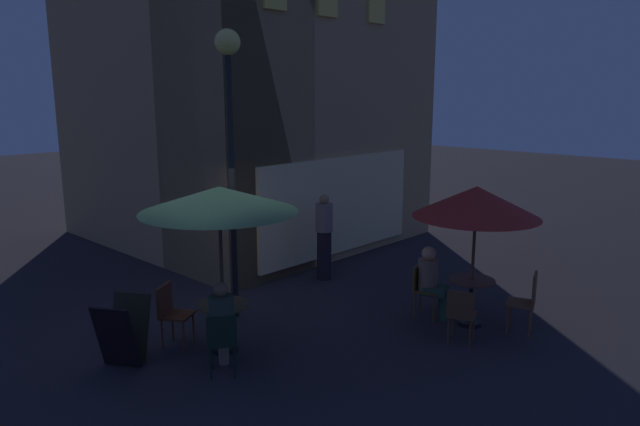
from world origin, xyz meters
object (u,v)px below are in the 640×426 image
object	(u,v)px
patio_umbrella_1	(219,200)
patio_umbrella_0	(476,202)
cafe_chair_4	(222,338)
menu_sandwich_board	(123,332)
cafe_chair_1	(461,311)
cafe_table_1	(223,316)
cafe_table_0	(471,292)
patron_standing_2	(324,237)
patron_seated_1	(222,322)
patron_seated_0	(431,278)
cafe_chair_2	(527,298)
cafe_chair_3	(171,309)
street_lamp_near_corner	(229,104)
cafe_chair_0	(422,285)

from	to	relation	value
patio_umbrella_1	patio_umbrella_0	bearing A→B (deg)	-32.45
cafe_chair_4	menu_sandwich_board	bearing A→B (deg)	68.12
patio_umbrella_0	cafe_chair_1	xyz separation A→B (m)	(-0.77, -0.27, -1.50)
cafe_table_1	cafe_chair_1	xyz separation A→B (m)	(2.54, -2.37, -0.01)
cafe_table_0	patron_standing_2	xyz separation A→B (m)	(0.09, 3.30, 0.31)
cafe_table_0	patron_seated_1	xyz separation A→B (m)	(-3.73, 1.58, 0.17)
cafe_chair_1	patron_seated_1	size ratio (longest dim) A/B	0.66
patio_umbrella_0	cafe_chair_4	size ratio (longest dim) A/B	2.58
patio_umbrella_0	cafe_chair_4	world-z (taller)	patio_umbrella_0
cafe_chair_4	patron_seated_1	size ratio (longest dim) A/B	0.69
patio_umbrella_1	cafe_chair_4	bearing A→B (deg)	-128.27
patron_seated_0	patio_umbrella_1	bearing A→B (deg)	-132.65
cafe_chair_2	patron_seated_1	world-z (taller)	patron_seated_1
patron_seated_0	patron_seated_1	bearing A→B (deg)	-122.41
cafe_chair_2	cafe_chair_4	size ratio (longest dim) A/B	1.11
patio_umbrella_1	patron_seated_1	xyz separation A→B (m)	(-0.41, -0.52, -1.51)
cafe_chair_4	cafe_table_0	bearing A→B (deg)	-72.95
menu_sandwich_board	cafe_chair_2	bearing A→B (deg)	-68.27
patio_umbrella_0	cafe_chair_2	world-z (taller)	patio_umbrella_0
cafe_table_1	patron_seated_0	distance (m)	3.46
cafe_chair_3	menu_sandwich_board	bearing A→B (deg)	-117.22
menu_sandwich_board	cafe_chair_3	distance (m)	0.80
street_lamp_near_corner	patron_seated_1	size ratio (longest dim) A/B	3.61
patio_umbrella_0	patio_umbrella_1	world-z (taller)	patio_umbrella_1
patio_umbrella_1	patron_seated_0	xyz separation A→B (m)	(3.12, -1.48, -1.53)
cafe_table_0	patron_seated_1	world-z (taller)	patron_seated_1
street_lamp_near_corner	cafe_chair_0	xyz separation A→B (m)	(2.14, -2.24, -2.95)
cafe_chair_4	street_lamp_near_corner	bearing A→B (deg)	-4.81
cafe_chair_0	cafe_table_1	bearing A→B (deg)	-130.89
patio_umbrella_1	patron_seated_0	bearing A→B (deg)	-25.36
cafe_table_1	cafe_chair_4	xyz separation A→B (m)	(-0.50, -0.63, 0.02)
street_lamp_near_corner	patron_seated_0	xyz separation A→B (m)	(2.19, -2.38, -2.80)
cafe_table_1	patio_umbrella_1	xyz separation A→B (m)	(0.00, 0.00, 1.70)
patio_umbrella_1	street_lamp_near_corner	bearing A→B (deg)	43.96
cafe_table_1	cafe_table_0	bearing A→B (deg)	-32.45
cafe_chair_0	cafe_chair_1	size ratio (longest dim) A/B	1.03
cafe_table_1	cafe_chair_0	world-z (taller)	cafe_chair_0
cafe_table_1	cafe_chair_1	distance (m)	3.48
patio_umbrella_0	patron_seated_1	size ratio (longest dim) A/B	1.77
cafe_table_1	cafe_chair_2	world-z (taller)	cafe_chair_2
cafe_table_0	cafe_table_1	xyz separation A→B (m)	(-3.31, 2.11, -0.03)
cafe_chair_0	cafe_table_0	bearing A→B (deg)	0.00
cafe_table_1	patron_seated_0	xyz separation A→B (m)	(3.12, -1.48, 0.17)
cafe_table_1	patron_seated_0	world-z (taller)	patron_seated_0
cafe_chair_4	patron_standing_2	size ratio (longest dim) A/B	0.51
patron_standing_2	patron_seated_1	bearing A→B (deg)	-94.16
patron_seated_0	cafe_table_1	bearing A→B (deg)	-132.65
cafe_table_0	cafe_chair_1	size ratio (longest dim) A/B	0.90
cafe_table_0	patio_umbrella_1	xyz separation A→B (m)	(-3.31, 2.11, 1.67)
cafe_chair_1	cafe_chair_2	bearing A→B (deg)	-45.86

